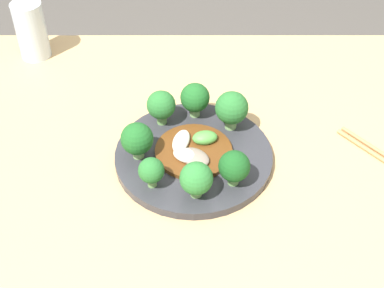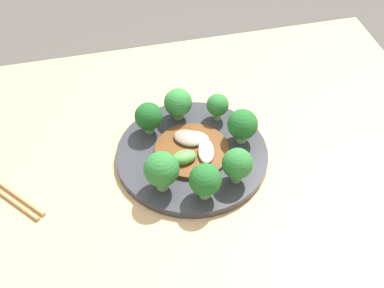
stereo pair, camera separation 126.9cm
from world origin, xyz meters
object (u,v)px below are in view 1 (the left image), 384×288
Objects in this scene: stirfry_center at (191,150)px; broccoli_southwest at (150,171)px; broccoli_northwest at (159,106)px; drinking_glass at (29,31)px; broccoli_northeast at (230,108)px; broccoli_north at (193,98)px; broccoli_west at (135,139)px; broccoli_southeast at (233,167)px; plate at (192,156)px; broccoli_south at (195,179)px.

broccoli_southwest is at bearing -131.71° from stirfry_center.
drinking_glass is (-0.28, 0.24, 0.01)m from broccoli_northwest.
drinking_glass reaches higher than broccoli_northeast.
broccoli_north is 0.51× the size of stirfry_center.
broccoli_northeast reaches higher than broccoli_west.
broccoli_southwest is 0.45× the size of drinking_glass.
broccoli_southeast is 0.18m from broccoli_north.
broccoli_northeast reaches higher than stirfry_center.
plate is 3.65× the size of broccoli_northeast.
broccoli_north reaches higher than broccoli_south.
broccoli_northwest is 0.06m from broccoli_north.
broccoli_west is at bearing 111.93° from broccoli_southwest.
broccoli_west is at bearing -175.83° from stirfry_center.
broccoli_south is (0.00, -0.19, -0.00)m from broccoli_north.
broccoli_northwest is 0.15m from broccoli_southwest.
stirfry_center is (-0.06, 0.07, -0.03)m from broccoli_southeast.
plate is 4.94× the size of broccoli_southwest.
broccoli_northeast reaches higher than broccoli_south.
broccoli_northwest reaches higher than broccoli_southeast.
broccoli_west is (-0.09, -0.01, 0.05)m from plate.
broccoli_north is at bearing 87.97° from stirfry_center.
drinking_glass reaches higher than stirfry_center.
stirfry_center is 1.08× the size of drinking_glass.
broccoli_west reaches higher than plate.
broccoli_southwest is 0.10m from stirfry_center.
broccoli_northwest reaches higher than stirfry_center.
broccoli_northeast is 0.10m from stirfry_center.
broccoli_northwest reaches higher than broccoli_southwest.
broccoli_southwest is (-0.07, -0.07, 0.04)m from plate.
broccoli_south is 0.52× the size of drinking_glass.
broccoli_west is (-0.15, 0.06, 0.00)m from broccoli_southeast.
broccoli_southeast is 0.06m from broccoli_south.
broccoli_north reaches higher than plate.
broccoli_north reaches higher than broccoli_southeast.
stirfry_center is (-0.07, -0.07, -0.03)m from broccoli_northeast.
broccoli_west reaches higher than stirfry_center.
broccoli_north is 1.06× the size of broccoli_south.
broccoli_northwest is at bearing 173.99° from broccoli_northeast.
plate is 0.10m from broccoli_south.
drinking_glass reaches higher than broccoli_southeast.
broccoli_south is 0.07m from broccoli_southwest.
broccoli_northeast is (0.06, -0.03, 0.00)m from broccoli_north.
stirfry_center is at bearing -55.19° from broccoli_northwest.
broccoli_south is (-0.06, -0.02, -0.00)m from broccoli_southeast.
broccoli_north is at bearing 68.52° from broccoli_southwest.
broccoli_southwest is (-0.01, -0.15, -0.01)m from broccoli_northwest.
broccoli_southeast is 0.13m from broccoli_northeast.
broccoli_southwest is at bearing -68.07° from broccoli_west.
broccoli_northwest is at bearing 109.32° from broccoli_south.
broccoli_northwest is (-0.12, 0.15, 0.00)m from broccoli_southeast.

